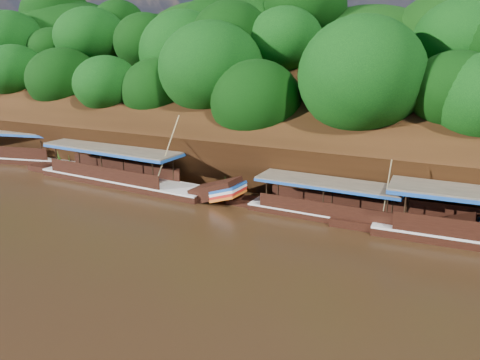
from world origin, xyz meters
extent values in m
plane|color=black|center=(0.00, 0.00, 0.00)|extent=(160.00, 160.00, 0.00)
cube|color=black|center=(0.00, 16.00, 3.50)|extent=(120.00, 16.12, 13.64)
cube|color=black|center=(0.00, 26.00, 0.00)|extent=(120.00, 24.00, 12.00)
ellipsoid|color=#0D430B|center=(-30.00, 22.00, 9.00)|extent=(20.00, 10.00, 8.00)
ellipsoid|color=#0D430B|center=(-6.00, 15.00, 3.50)|extent=(18.00, 8.00, 6.40)
ellipsoid|color=#0D430B|center=(0.00, 23.00, 9.20)|extent=(24.00, 11.00, 8.40)
cube|color=black|center=(2.43, 7.49, 0.00)|extent=(10.79, 2.15, 0.81)
cube|color=silver|center=(2.43, 7.49, 0.39)|extent=(10.79, 2.20, 0.09)
cube|color=black|center=(8.48, 7.40, 0.63)|extent=(2.58, 1.52, 1.52)
cube|color=#194CA7|center=(9.15, 7.39, 0.90)|extent=(1.35, 1.56, 0.55)
cube|color=red|center=(9.15, 7.39, 0.59)|extent=(1.35, 1.56, 0.55)
cube|color=brown|center=(1.76, 7.51, 2.16)|extent=(8.46, 2.40, 0.11)
cube|color=#194CA7|center=(1.76, 7.51, 2.05)|extent=(8.46, 2.40, 0.16)
cylinder|color=tan|center=(5.11, 6.91, 2.30)|extent=(0.43, 1.12, 3.65)
cube|color=black|center=(-13.52, 7.56, 0.00)|extent=(14.42, 3.14, 0.98)
cube|color=silver|center=(-13.52, 7.56, 0.47)|extent=(14.42, 3.21, 0.11)
cube|color=black|center=(-5.48, 7.14, 0.76)|extent=(3.45, 1.96, 1.92)
cube|color=#194CA7|center=(-4.59, 7.09, 1.08)|extent=(1.85, 1.95, 0.72)
cube|color=red|center=(-4.59, 7.09, 0.72)|extent=(1.85, 1.95, 0.72)
cube|color=brown|center=(-14.41, 7.61, 2.61)|extent=(11.33, 3.33, 0.13)
cube|color=#194CA7|center=(-14.41, 7.61, 2.48)|extent=(11.33, 3.33, 0.20)
cylinder|color=tan|center=(-9.20, 7.12, 3.00)|extent=(1.31, 1.43, 4.71)
cube|color=black|center=(-26.62, 9.08, 0.00)|extent=(13.20, 5.45, 1.01)
cube|color=silver|center=(-26.62, 9.08, 0.48)|extent=(13.21, 5.52, 0.11)
cube|color=black|center=(-19.53, 10.80, 0.78)|extent=(3.44, 2.52, 1.86)
cube|color=#194CA7|center=(-18.74, 10.99, 1.12)|extent=(2.01, 2.24, 0.67)
cube|color=red|center=(-18.74, 10.99, 0.74)|extent=(2.01, 2.24, 0.67)
cube|color=brown|center=(-27.41, 8.89, 2.70)|extent=(10.55, 5.15, 0.13)
cube|color=#194CA7|center=(-27.41, 8.89, 2.56)|extent=(10.55, 5.15, 0.20)
cone|color=#33741D|center=(-27.26, 9.55, 0.89)|extent=(1.50, 1.50, 1.77)
cone|color=#33741D|center=(-21.15, 9.41, 0.74)|extent=(1.50, 1.50, 1.47)
cone|color=#33741D|center=(-13.49, 9.93, 1.01)|extent=(1.50, 1.50, 2.01)
cone|color=#33741D|center=(-5.29, 8.84, 0.65)|extent=(1.50, 1.50, 1.30)
cone|color=#33741D|center=(2.09, 9.94, 0.75)|extent=(1.50, 1.50, 1.49)
cone|color=#33741D|center=(6.84, 10.14, 1.11)|extent=(1.50, 1.50, 2.22)
camera|label=1|loc=(8.65, -17.95, 9.75)|focal=35.00mm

